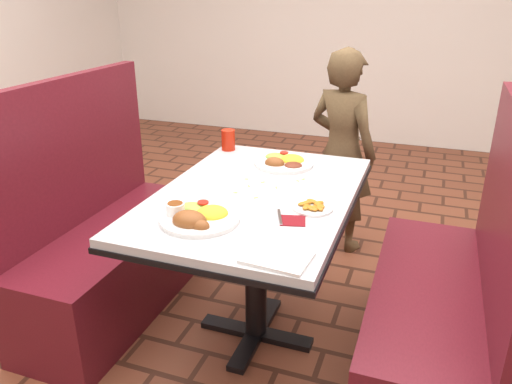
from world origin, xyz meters
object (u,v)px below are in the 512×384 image
(diner_person, at_px, (342,152))
(far_dinner_plate, at_px, (284,160))
(plantain_plate, at_px, (313,207))
(booth_bench_left, at_px, (109,248))
(booth_bench_right, at_px, (440,312))
(red_tumbler, at_px, (228,140))
(dining_table, at_px, (256,212))
(near_dinner_plate, at_px, (198,213))

(diner_person, distance_m, far_dinner_plate, 0.72)
(far_dinner_plate, bearing_deg, plantain_plate, -61.21)
(booth_bench_left, distance_m, diner_person, 1.47)
(booth_bench_left, relative_size, booth_bench_right, 1.00)
(booth_bench_left, xyz_separation_m, diner_person, (0.97, 1.07, 0.29))
(far_dinner_plate, relative_size, red_tumbler, 2.65)
(plantain_plate, bearing_deg, booth_bench_left, 175.12)
(dining_table, bearing_deg, red_tumbler, 123.79)
(dining_table, xyz_separation_m, booth_bench_left, (-0.80, 0.00, -0.32))
(near_dinner_plate, xyz_separation_m, red_tumbler, (-0.23, 0.85, 0.02))
(booth_bench_left, relative_size, far_dinner_plate, 4.16)
(near_dinner_plate, distance_m, plantain_plate, 0.45)
(plantain_plate, bearing_deg, diner_person, 94.76)
(near_dinner_plate, distance_m, red_tumbler, 0.88)
(far_dinner_plate, xyz_separation_m, plantain_plate, (0.26, -0.47, -0.02))
(far_dinner_plate, bearing_deg, red_tumbler, 159.72)
(booth_bench_left, height_order, booth_bench_right, same)
(booth_bench_right, height_order, plantain_plate, booth_bench_right)
(dining_table, bearing_deg, diner_person, 80.80)
(diner_person, xyz_separation_m, far_dinner_plate, (-0.16, -0.69, 0.15))
(booth_bench_left, height_order, near_dinner_plate, booth_bench_left)
(booth_bench_right, xyz_separation_m, far_dinner_plate, (-0.79, 0.38, 0.45))
(dining_table, xyz_separation_m, plantain_plate, (0.27, -0.09, 0.11))
(booth_bench_left, height_order, plantain_plate, booth_bench_left)
(booth_bench_left, xyz_separation_m, far_dinner_plate, (0.81, 0.38, 0.45))
(red_tumbler, bearing_deg, dining_table, -56.21)
(plantain_plate, relative_size, red_tumbler, 1.46)
(booth_bench_left, distance_m, red_tumbler, 0.83)
(near_dinner_plate, height_order, red_tumbler, red_tumbler)
(diner_person, relative_size, far_dinner_plate, 4.33)
(booth_bench_left, height_order, red_tumbler, booth_bench_left)
(near_dinner_plate, height_order, far_dinner_plate, near_dinner_plate)
(booth_bench_right, bearing_deg, near_dinner_plate, -159.36)
(booth_bench_left, bearing_deg, near_dinner_plate, -26.31)
(diner_person, xyz_separation_m, plantain_plate, (0.10, -1.16, 0.14))
(booth_bench_left, height_order, far_dinner_plate, booth_bench_left)
(dining_table, bearing_deg, booth_bench_right, 0.00)
(booth_bench_left, relative_size, plantain_plate, 7.55)
(dining_table, distance_m, plantain_plate, 0.30)
(booth_bench_left, relative_size, near_dinner_plate, 4.01)
(near_dinner_plate, distance_m, far_dinner_plate, 0.73)
(dining_table, bearing_deg, plantain_plate, -18.68)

